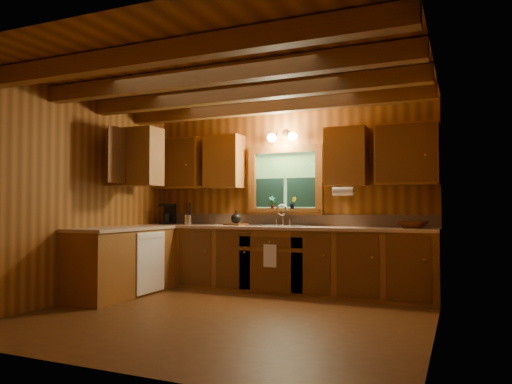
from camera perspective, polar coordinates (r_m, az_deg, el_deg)
The scene contains 20 objects.
room at distance 5.20m, azimuth -3.49°, elevation -0.29°, with size 4.20×4.20×4.20m.
ceiling_beams at distance 5.36m, azimuth -3.46°, elevation 12.53°, with size 4.20×2.54×0.18m.
base_cabinets at distance 6.61m, azimuth -2.30°, elevation -8.18°, with size 4.20×2.22×0.86m.
countertop at distance 6.57m, azimuth -2.16°, elevation -4.28°, with size 4.20×2.24×0.04m.
backsplash at distance 6.93m, azimuth 3.55°, elevation -3.32°, with size 4.20×0.02×0.16m, color tan.
dishwasher_panel at distance 6.58m, azimuth -12.39°, elevation -8.16°, with size 0.02×0.60×0.80m, color white.
upper_cabinets at distance 6.75m, azimuth -2.32°, elevation 3.94°, with size 4.19×1.77×0.78m.
window at distance 6.92m, azimuth 3.49°, elevation 1.22°, with size 1.12×0.08×1.00m.
window_sill at distance 6.87m, azimuth 3.37°, elevation -2.17°, with size 1.06×0.14×0.04m, color brown.
wall_sconce at distance 6.87m, azimuth 3.14°, elevation 6.57°, with size 0.45×0.21×0.17m.
paper_towel_roll at distance 6.33m, azimuth 10.31°, elevation 0.09°, with size 0.11×0.11×0.27m, color white.
dish_towel at distance 6.38m, azimuth 1.66°, elevation -7.59°, with size 0.18×0.01×0.30m, color white.
sink at distance 6.67m, azimuth 2.73°, elevation -4.45°, with size 0.82×0.48×0.43m.
coffee_maker at distance 7.49m, azimuth -10.38°, elevation -2.60°, with size 0.18×0.23×0.32m.
utensil_crock at distance 7.23m, azimuth -8.07°, elevation -3.23°, with size 0.12×0.12×0.33m.
cutting_board at distance 6.91m, azimuth -2.40°, elevation -3.88°, with size 0.31×0.22×0.03m, color #573112.
teakettle at distance 6.91m, azimuth -2.40°, elevation -3.16°, with size 0.14×0.14×0.18m.
wicker_basket at distance 6.24m, azimuth 18.11°, elevation -3.72°, with size 0.36×0.36×0.09m, color #48230C.
potted_plant_left at distance 6.93m, azimuth 1.92°, elevation -1.22°, with size 0.10×0.07×0.19m, color #573112.
potted_plant_right at distance 6.80m, azimuth 4.41°, elevation -1.27°, with size 0.10×0.08×0.17m, color #573112.
Camera 1 is at (2.34, -4.64, 1.16)m, focal length 33.64 mm.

